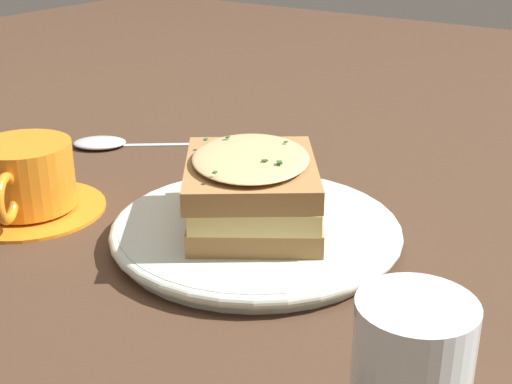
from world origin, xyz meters
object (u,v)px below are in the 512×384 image
(dinner_plate, at_px, (256,230))
(sandwich, at_px, (254,189))
(water_glass, at_px, (410,376))
(teacup_with_saucer, at_px, (26,181))
(spoon, at_px, (108,143))

(dinner_plate, relative_size, sandwich, 1.44)
(dinner_plate, xyz_separation_m, water_glass, (0.16, 0.21, 0.04))
(dinner_plate, height_order, teacup_with_saucer, teacup_with_saucer)
(teacup_with_saucer, height_order, water_glass, water_glass)
(teacup_with_saucer, height_order, spoon, teacup_with_saucer)
(water_glass, height_order, spoon, water_glass)
(sandwich, relative_size, spoon, 1.11)
(water_glass, distance_m, spoon, 0.57)
(teacup_with_saucer, distance_m, water_glass, 0.44)
(teacup_with_saucer, xyz_separation_m, spoon, (-0.18, -0.08, -0.03))
(sandwich, bearing_deg, teacup_with_saucer, -71.88)
(dinner_plate, relative_size, teacup_with_saucer, 1.78)
(dinner_plate, height_order, water_glass, water_glass)
(dinner_plate, bearing_deg, sandwich, -22.79)
(sandwich, relative_size, teacup_with_saucer, 1.24)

